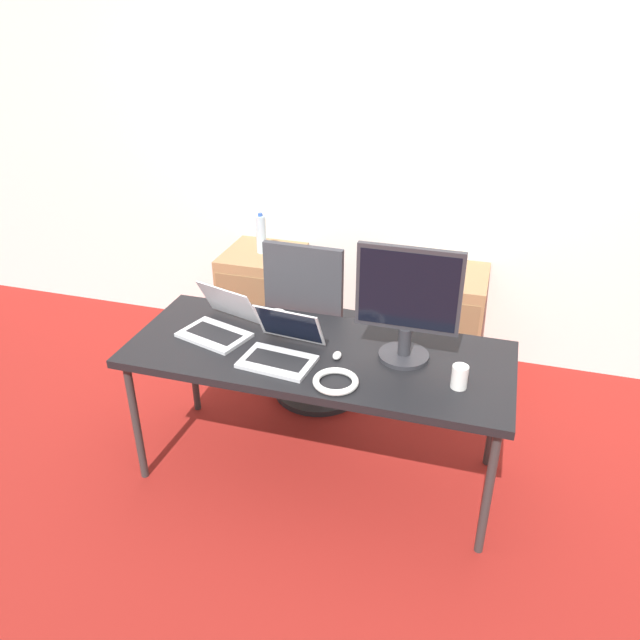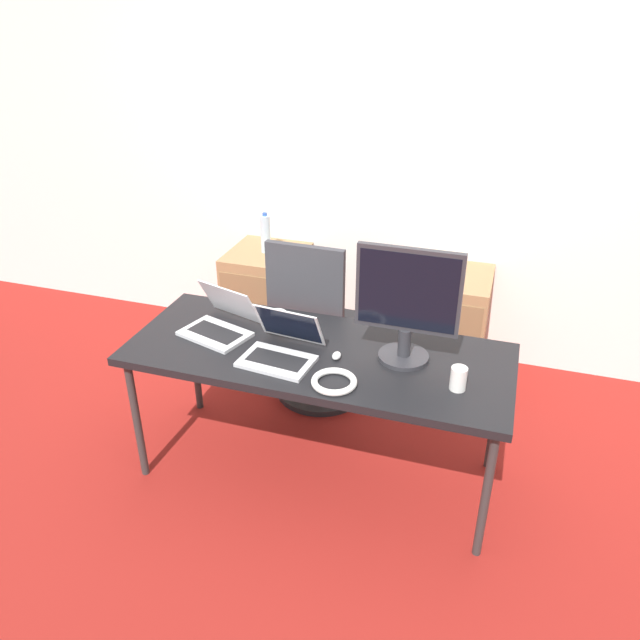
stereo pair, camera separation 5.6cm
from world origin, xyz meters
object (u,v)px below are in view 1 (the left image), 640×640
(mouse, at_px, (337,356))
(cabinet_left, at_px, (264,299))
(office_chair, at_px, (315,340))
(water_bottle, at_px, (261,234))
(cabinet_right, at_px, (442,324))
(laptop_right, at_px, (219,324))
(laptop_left, at_px, (281,349))
(coffee_cup_brown, at_px, (277,321))
(coffee_cup_white, at_px, (460,377))
(monitor, at_px, (407,303))
(cable_coil, at_px, (336,381))

(mouse, bearing_deg, cabinet_left, 125.26)
(office_chair, height_order, water_bottle, office_chair)
(cabinet_right, bearing_deg, laptop_right, -132.16)
(office_chair, relative_size, laptop_left, 3.03)
(mouse, relative_size, coffee_cup_brown, 0.66)
(office_chair, xyz_separation_m, cabinet_right, (0.70, 0.53, -0.06))
(cabinet_left, bearing_deg, mouse, -54.74)
(office_chair, distance_m, coffee_cup_white, 1.22)
(laptop_right, bearing_deg, coffee_cup_white, -7.21)
(office_chair, bearing_deg, cabinet_left, 135.06)
(laptop_left, xyz_separation_m, mouse, (0.25, 0.07, -0.03))
(coffee_cup_brown, bearing_deg, coffee_cup_white, -15.58)
(cabinet_left, bearing_deg, coffee_cup_brown, -64.68)
(coffee_cup_white, bearing_deg, cabinet_right, 98.27)
(mouse, bearing_deg, office_chair, 115.30)
(office_chair, height_order, laptop_left, office_chair)
(water_bottle, distance_m, coffee_cup_brown, 1.13)
(monitor, height_order, coffee_cup_brown, monitor)
(office_chair, bearing_deg, laptop_right, -118.18)
(water_bottle, relative_size, cable_coil, 1.33)
(cabinet_left, relative_size, water_bottle, 2.60)
(cabinet_right, xyz_separation_m, laptop_right, (-1.02, -1.12, 0.43))
(laptop_left, bearing_deg, water_bottle, 115.18)
(laptop_left, distance_m, mouse, 0.26)
(monitor, distance_m, cable_coil, 0.48)
(cabinet_left, xyz_separation_m, cabinet_right, (1.23, 0.00, 0.00))
(water_bottle, bearing_deg, office_chair, -45.06)
(mouse, bearing_deg, cabinet_right, 72.26)
(water_bottle, xyz_separation_m, monitor, (1.15, -1.10, 0.19))
(cabinet_left, height_order, water_bottle, water_bottle)
(laptop_right, xyz_separation_m, mouse, (0.63, -0.08, -0.03))
(laptop_right, distance_m, monitor, 0.96)
(cabinet_right, bearing_deg, office_chair, -142.82)
(coffee_cup_white, height_order, coffee_cup_brown, coffee_cup_white)
(office_chair, bearing_deg, laptop_left, -84.99)
(water_bottle, bearing_deg, coffee_cup_white, -42.04)
(monitor, xyz_separation_m, cable_coil, (-0.25, -0.31, -0.27))
(monitor, bearing_deg, office_chair, 137.12)
(coffee_cup_brown, xyz_separation_m, cable_coil, (0.42, -0.39, -0.03))
(water_bottle, xyz_separation_m, coffee_cup_brown, (0.48, -1.02, -0.05))
(laptop_right, xyz_separation_m, coffee_cup_brown, (0.27, 0.11, 0.00))
(mouse, height_order, cable_coil, mouse)
(coffee_cup_brown, bearing_deg, cabinet_right, 53.46)
(laptop_right, distance_m, cable_coil, 0.74)
(monitor, height_order, cable_coil, monitor)
(office_chair, bearing_deg, monitor, -42.88)
(water_bottle, height_order, coffee_cup_white, water_bottle)
(laptop_left, relative_size, cable_coil, 1.76)
(water_bottle, relative_size, laptop_left, 0.76)
(water_bottle, distance_m, monitor, 1.60)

